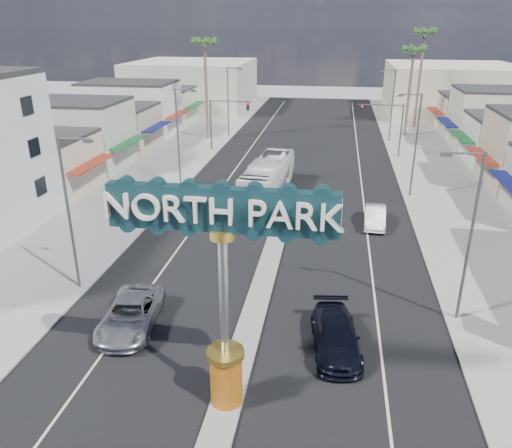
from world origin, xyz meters
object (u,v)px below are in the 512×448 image
(car_parked_right, at_px, (375,216))
(city_bus, at_px, (268,178))
(palm_right_mid, at_px, (413,54))
(suv_right, at_px, (336,336))
(car_parked_left, at_px, (171,207))
(streetlight_l_mid, at_px, (179,133))
(streetlight_r_mid, at_px, (414,141))
(streetlight_l_near, at_px, (70,207))
(streetlight_l_far, at_px, (229,98))
(streetlight_r_far, at_px, (391,102))
(gateway_sign, at_px, (223,276))
(palm_left_far, at_px, (205,47))
(palm_right_far, at_px, (424,38))
(traffic_signal_left, at_px, (226,115))
(traffic_signal_right, at_px, (386,120))
(streetlight_r_near, at_px, (468,231))
(suv_left, at_px, (131,314))

(car_parked_right, height_order, city_bus, city_bus)
(palm_right_mid, relative_size, car_parked_right, 2.78)
(city_bus, bearing_deg, suv_right, -68.86)
(palm_right_mid, distance_m, car_parked_left, 41.79)
(streetlight_l_mid, distance_m, streetlight_r_mid, 20.87)
(streetlight_l_near, relative_size, streetlight_l_far, 1.00)
(streetlight_r_far, bearing_deg, city_bus, -117.88)
(streetlight_r_far, bearing_deg, streetlight_l_far, 180.00)
(gateway_sign, relative_size, streetlight_l_near, 1.02)
(palm_left_far, height_order, palm_right_far, palm_right_far)
(streetlight_l_mid, xyz_separation_m, palm_left_far, (-2.57, 20.00, 6.43))
(car_parked_right, bearing_deg, traffic_signal_left, 130.74)
(city_bus, bearing_deg, palm_right_mid, 66.57)
(traffic_signal_right, height_order, palm_left_far, palm_left_far)
(traffic_signal_right, relative_size, streetlight_l_mid, 0.67)
(gateway_sign, xyz_separation_m, streetlight_r_near, (10.43, 8.02, -0.86))
(traffic_signal_left, relative_size, suv_left, 1.09)
(traffic_signal_right, xyz_separation_m, suv_left, (-15.17, -37.36, -3.51))
(car_parked_left, bearing_deg, traffic_signal_left, 96.09)
(streetlight_l_mid, bearing_deg, palm_right_mid, 47.97)
(traffic_signal_right, distance_m, palm_right_far, 20.59)
(car_parked_right, bearing_deg, city_bus, 150.70)
(traffic_signal_right, bearing_deg, streetlight_r_near, -87.90)
(traffic_signal_left, distance_m, streetlight_l_near, 34.03)
(traffic_signal_left, distance_m, suv_left, 37.66)
(gateway_sign, distance_m, palm_left_far, 50.06)
(palm_right_mid, distance_m, suv_left, 53.79)
(streetlight_r_near, height_order, streetlight_r_mid, same)
(streetlight_r_mid, bearing_deg, traffic_signal_right, 95.10)
(streetlight_l_far, distance_m, palm_right_mid, 24.41)
(streetlight_r_mid, bearing_deg, car_parked_left, -156.66)
(streetlight_l_near, distance_m, palm_left_far, 40.59)
(traffic_signal_right, height_order, suv_left, traffic_signal_right)
(streetlight_r_mid, xyz_separation_m, palm_left_far, (-23.43, 20.00, 6.43))
(gateway_sign, height_order, city_bus, gateway_sign)
(streetlight_r_near, height_order, suv_right, streetlight_r_near)
(streetlight_r_mid, xyz_separation_m, suv_left, (-16.42, -23.36, -4.30))
(streetlight_l_far, bearing_deg, city_bus, -70.26)
(palm_left_far, relative_size, palm_right_far, 0.93)
(suv_right, distance_m, city_bus, 23.00)
(car_parked_left, bearing_deg, streetlight_l_near, -92.79)
(palm_left_far, bearing_deg, traffic_signal_left, -57.57)
(traffic_signal_left, xyz_separation_m, streetlight_r_far, (19.62, 8.01, 0.79))
(streetlight_l_mid, distance_m, suv_left, 24.17)
(palm_right_mid, bearing_deg, suv_left, -111.04)
(streetlight_r_far, height_order, car_parked_right, streetlight_r_far)
(streetlight_r_mid, height_order, suv_right, streetlight_r_mid)
(palm_left_far, distance_m, palm_right_mid, 26.70)
(traffic_signal_left, bearing_deg, car_parked_left, -89.03)
(palm_right_far, height_order, car_parked_left, palm_right_far)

